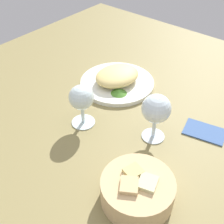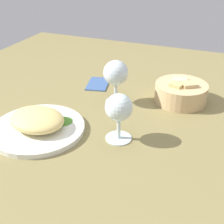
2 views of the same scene
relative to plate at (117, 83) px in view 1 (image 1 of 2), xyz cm
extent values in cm
cube|color=olive|center=(15.61, 14.75, -1.70)|extent=(140.00, 140.00, 2.00)
cylinder|color=white|center=(0.00, 0.00, 0.00)|extent=(24.65, 24.65, 1.40)
ellipsoid|color=#E6CB78|center=(0.00, 0.00, 2.88)|extent=(17.26, 14.77, 4.36)
cone|color=#4A862C|center=(5.01, 4.77, 1.48)|extent=(5.13, 5.13, 1.56)
cylinder|color=tan|center=(31.66, 31.13, 2.24)|extent=(16.02, 16.02, 5.89)
cube|color=tan|center=(33.84, 30.40, 4.20)|extent=(5.45, 5.32, 4.10)
cube|color=beige|center=(30.76, 32.92, 3.97)|extent=(5.11, 4.84, 4.19)
cube|color=tan|center=(30.38, 28.93, 4.26)|extent=(4.48, 4.23, 3.72)
cylinder|color=silver|center=(21.08, 4.58, -0.40)|extent=(6.72, 6.72, 0.60)
cylinder|color=silver|center=(21.08, 4.58, 2.42)|extent=(1.00, 1.00, 5.04)
sphere|color=silver|center=(21.08, 4.58, 8.39)|extent=(6.90, 6.90, 6.90)
cylinder|color=silver|center=(13.06, 23.11, -0.40)|extent=(6.25, 6.25, 0.60)
cylinder|color=silver|center=(13.06, 23.11, 2.60)|extent=(1.00, 1.00, 5.41)
sphere|color=silver|center=(13.06, 23.11, 9.10)|extent=(7.59, 7.59, 7.59)
cube|color=#3B5A91|center=(2.55, 33.18, -0.30)|extent=(9.24, 12.27, 0.80)
camera|label=1|loc=(63.93, 50.78, 55.64)|focal=46.92mm
camera|label=2|loc=(43.57, -56.10, 43.81)|focal=49.07mm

